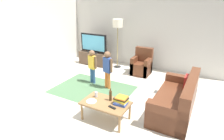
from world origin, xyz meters
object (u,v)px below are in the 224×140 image
Objects in this scene: plate at (91,101)px; book_stack at (121,101)px; floor_lamp at (118,26)px; coffee_table at (106,104)px; child_center at (107,67)px; tv at (94,43)px; child_near_tv at (92,64)px; soda_can at (96,94)px; tv_remote at (112,107)px; couch at (178,101)px; bottle at (110,95)px; tv_stand at (94,58)px; armchair at (142,66)px.

book_stack is at bearing 20.21° from plate.
floor_lamp reaches higher than coffee_table.
tv is at bearing 134.10° from child_center.
child_near_tv is 0.94× the size of child_center.
soda_can is at bearing -71.65° from floor_lamp.
floor_lamp is 1.60× the size of child_center.
book_stack is at bearing 79.62° from tv_remote.
couch is (3.52, -1.85, -0.56)m from tv.
bottle is at bearing -43.93° from child_near_tv.
child_near_tv is 8.72× the size of soda_can.
child_near_tv is at bearing -58.13° from tv_stand.
floor_lamp is 6.06× the size of book_stack.
armchair is 2.76m from bottle.
tv is 2.16m from child_center.
coffee_table is 3.53× the size of bottle.
bottle reaches higher than book_stack.
child_center reaches higher than tv_remote.
child_center reaches higher than plate.
armchair is at bearing -1.14° from tv_stand.
bottle is at bearing -57.60° from child_center.
child_center reaches higher than coffee_table.
tv_remote is 0.77× the size of plate.
floor_lamp is at bearing 108.10° from child_center.
tv reaches higher than tv_stand.
soda_can is (-0.61, 0.00, -0.02)m from book_stack.
tv_stand is at bearing 141.29° from tv_remote.
coffee_table is (2.21, -2.89, 0.13)m from tv_stand.
couch is 1.56m from bottle.
child_center is at bearing 122.40° from bottle.
soda_can is (0.41, -1.22, -0.19)m from child_center.
tv is 3.58m from bottle.
plate is (-0.33, -0.24, -0.11)m from bottle.
child_near_tv reaches higher than tv_stand.
floor_lamp is 3.36m from bottle.
plate is at bearing -84.73° from soda_can.
child_near_tv reaches higher than soda_can.
child_center reaches higher than child_near_tv.
child_near_tv is (-1.07, -1.44, 0.33)m from armchair.
child_center is (1.50, -1.57, 0.42)m from tv_stand.
tv_stand is 5.45× the size of plate.
bottle is 1.29× the size of plate.
tv_remote is (1.50, -3.16, -1.11)m from floor_lamp.
couch is 2.08m from child_center.
bottle is 0.36m from soda_can.
bottle is 0.42m from plate.
book_stack is 0.26m from bottle.
floor_lamp is at bearing 118.32° from book_stack.
armchair is 2.86m from coffee_table.
child_center is at bearing 106.75° from plate.
armchair is 3.06× the size of book_stack.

